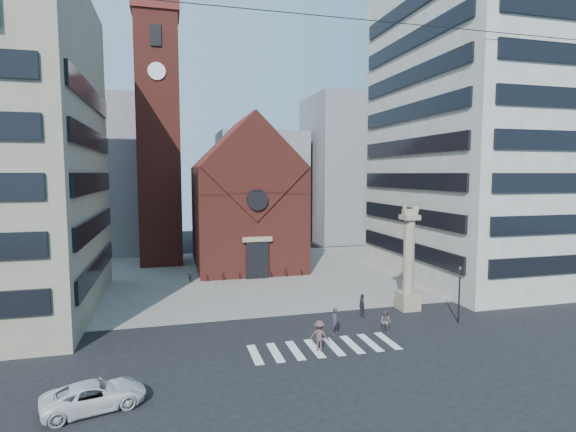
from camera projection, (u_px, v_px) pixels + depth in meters
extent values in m
plane|color=black|center=(303.00, 332.00, 31.87)|extent=(120.00, 120.00, 0.00)
cube|color=#9A968C|center=(254.00, 274.00, 50.15)|extent=(46.00, 30.00, 0.05)
cube|color=maroon|center=(245.00, 216.00, 55.36)|extent=(12.00, 16.00, 12.00)
cube|color=maroon|center=(244.00, 167.00, 55.18)|extent=(12.00, 15.40, 12.00)
cube|color=maroon|center=(256.00, 166.00, 47.15)|extent=(11.76, 0.50, 11.76)
cylinder|color=black|center=(257.00, 200.00, 47.05)|extent=(2.20, 0.30, 2.20)
cube|color=black|center=(257.00, 260.00, 47.90)|extent=(2.40, 0.30, 4.00)
cube|color=gray|center=(257.00, 239.00, 47.63)|extent=(3.20, 0.40, 0.50)
cube|color=maroon|center=(159.00, 143.00, 54.85)|extent=(5.00, 5.00, 30.00)
cube|color=maroon|center=(155.00, 10.00, 53.38)|extent=(5.50, 5.50, 1.20)
cylinder|color=white|center=(157.00, 71.00, 51.60)|extent=(2.00, 0.20, 2.00)
cube|color=black|center=(156.00, 35.00, 51.22)|extent=(1.20, 0.20, 2.40)
cube|color=beige|center=(485.00, 129.00, 48.03)|extent=(18.00, 22.00, 32.00)
cube|color=gray|center=(89.00, 175.00, 64.23)|extent=(16.00, 14.00, 22.00)
cube|color=gray|center=(260.00, 187.00, 75.86)|extent=(14.00, 12.00, 18.00)
cube|color=gray|center=(355.00, 169.00, 76.77)|extent=(16.00, 14.00, 24.00)
cube|color=gray|center=(408.00, 300.00, 37.24)|extent=(1.60, 1.60, 1.50)
cylinder|color=gray|center=(409.00, 256.00, 36.88)|extent=(0.90, 0.90, 6.00)
cube|color=gray|center=(410.00, 217.00, 36.58)|extent=(1.30, 1.30, 0.40)
cube|color=gray|center=(410.00, 212.00, 36.54)|extent=(1.20, 0.50, 0.55)
sphere|color=gray|center=(416.00, 209.00, 36.66)|extent=(0.56, 0.56, 0.56)
cube|color=gray|center=(404.00, 208.00, 36.38)|extent=(0.25, 0.15, 0.35)
cylinder|color=black|center=(459.00, 300.00, 33.80)|extent=(0.12, 0.12, 3.50)
imported|color=black|center=(460.00, 272.00, 33.60)|extent=(0.13, 0.16, 0.80)
imported|color=silver|center=(95.00, 395.00, 21.48)|extent=(5.13, 3.31, 1.31)
imported|color=#302939|center=(335.00, 321.00, 31.44)|extent=(0.81, 0.71, 1.87)
imported|color=#5F4E4C|center=(386.00, 322.00, 31.67)|extent=(0.98, 1.00, 1.62)
imported|color=#2B2C34|center=(362.00, 306.00, 35.13)|extent=(0.64, 1.15, 1.86)
imported|color=#523736|center=(320.00, 336.00, 28.50)|extent=(1.46, 1.29, 1.97)
imported|color=black|center=(190.00, 277.00, 46.83)|extent=(0.61, 1.76, 0.92)
imported|color=black|center=(207.00, 275.00, 47.26)|extent=(0.48, 1.70, 1.02)
imported|color=black|center=(223.00, 275.00, 47.70)|extent=(0.61, 1.76, 0.92)
imported|color=black|center=(239.00, 273.00, 48.13)|extent=(0.48, 1.70, 1.02)
imported|color=black|center=(255.00, 273.00, 48.57)|extent=(0.61, 1.76, 0.92)
imported|color=black|center=(270.00, 272.00, 49.00)|extent=(0.48, 1.70, 1.02)
imported|color=black|center=(285.00, 271.00, 49.44)|extent=(0.61, 1.76, 0.92)
imported|color=black|center=(300.00, 270.00, 49.87)|extent=(0.48, 1.70, 1.02)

